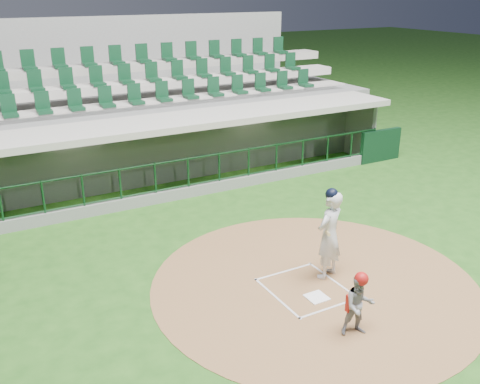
% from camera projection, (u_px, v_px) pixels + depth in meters
% --- Properties ---
extents(ground, '(120.00, 120.00, 0.00)m').
position_uv_depth(ground, '(298.00, 283.00, 11.85)').
color(ground, '#204D16').
rests_on(ground, ground).
extents(dirt_circle, '(7.20, 7.20, 0.01)m').
position_uv_depth(dirt_circle, '(314.00, 284.00, 11.82)').
color(dirt_circle, brown).
rests_on(dirt_circle, ground).
extents(home_plate, '(0.43, 0.43, 0.02)m').
position_uv_depth(home_plate, '(317.00, 297.00, 11.27)').
color(home_plate, white).
rests_on(home_plate, dirt_circle).
extents(batter_box_chalk, '(1.55, 1.80, 0.01)m').
position_uv_depth(batter_box_chalk, '(306.00, 289.00, 11.60)').
color(batter_box_chalk, silver).
rests_on(batter_box_chalk, ground).
extents(dugout_structure, '(16.40, 3.70, 3.00)m').
position_uv_depth(dugout_structure, '(172.00, 151.00, 18.01)').
color(dugout_structure, slate).
rests_on(dugout_structure, ground).
extents(seating_deck, '(17.00, 6.72, 5.15)m').
position_uv_depth(seating_deck, '(135.00, 120.00, 20.25)').
color(seating_deck, slate).
rests_on(seating_deck, ground).
extents(batter, '(0.97, 1.00, 2.12)m').
position_uv_depth(batter, '(329.00, 234.00, 11.76)').
color(batter, silver).
rests_on(batter, dirt_circle).
extents(catcher, '(0.72, 0.64, 1.30)m').
position_uv_depth(catcher, '(359.00, 304.00, 9.90)').
color(catcher, gray).
rests_on(catcher, dirt_circle).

